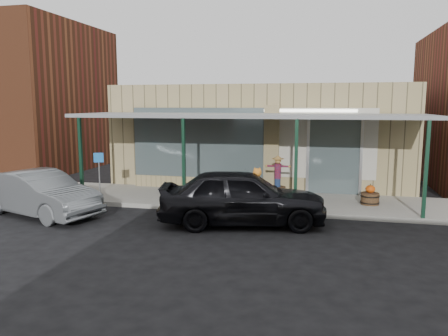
% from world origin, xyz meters
% --- Properties ---
extents(ground, '(120.00, 120.00, 0.00)m').
position_xyz_m(ground, '(0.00, 0.00, 0.00)').
color(ground, black).
rests_on(ground, ground).
extents(sidewalk, '(40.00, 3.20, 0.15)m').
position_xyz_m(sidewalk, '(0.00, 3.60, 0.07)').
color(sidewalk, gray).
rests_on(sidewalk, ground).
extents(storefront, '(12.00, 6.25, 4.20)m').
position_xyz_m(storefront, '(-0.00, 8.16, 2.09)').
color(storefront, '#96845C').
rests_on(storefront, ground).
extents(awning, '(12.00, 3.00, 3.04)m').
position_xyz_m(awning, '(0.00, 3.56, 3.01)').
color(awning, gray).
rests_on(awning, ground).
extents(block_buildings_near, '(61.00, 8.00, 8.00)m').
position_xyz_m(block_buildings_near, '(2.01, 9.20, 3.77)').
color(block_buildings_near, brown).
rests_on(block_buildings_near, ground).
extents(barrel_scarecrow, '(0.91, 0.69, 1.51)m').
position_xyz_m(barrel_scarecrow, '(1.06, 4.03, 0.66)').
color(barrel_scarecrow, '#523921').
rests_on(barrel_scarecrow, sidewalk).
extents(barrel_pumpkin, '(0.70, 0.70, 0.69)m').
position_xyz_m(barrel_pumpkin, '(4.16, 3.60, 0.40)').
color(barrel_pumpkin, '#523921').
rests_on(barrel_pumpkin, sidewalk).
extents(handicap_sign, '(0.32, 0.14, 1.62)m').
position_xyz_m(handicap_sign, '(-5.00, 2.45, 1.19)').
color(handicap_sign, gray).
rests_on(handicap_sign, sidewalk).
extents(parked_sedan, '(5.04, 2.83, 1.62)m').
position_xyz_m(parked_sedan, '(0.38, 0.83, 0.81)').
color(parked_sedan, black).
rests_on(parked_sedan, ground).
extents(car_grey, '(4.49, 2.74, 1.40)m').
position_xyz_m(car_grey, '(-5.92, 0.42, 0.70)').
color(car_grey, slate).
rests_on(car_grey, ground).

